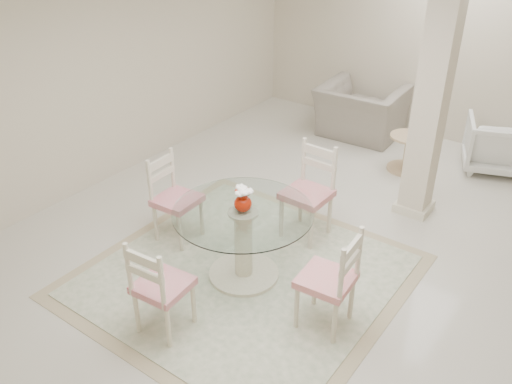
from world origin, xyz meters
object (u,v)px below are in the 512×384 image
Objects in this scene: dining_chair_east at (335,275)px; armchair_white at (496,144)px; column at (432,100)px; dining_chair_west at (172,192)px; recliner_taupe at (361,111)px; dining_chair_north at (311,185)px; dining_table at (243,244)px; side_table at (406,154)px; red_vase at (243,199)px; dining_chair_south at (157,282)px.

armchair_white is (0.28, 3.87, -0.21)m from dining_chair_east.
column is 3.52× the size of armchair_white.
dining_chair_east is 2.04m from dining_chair_west.
dining_chair_north is at bearing 103.06° from recliner_taupe.
dining_table is at bearing 97.23° from recliner_taupe.
side_table is at bearing 118.61° from column.
armchair_white is (2.30, 3.65, -0.20)m from dining_chair_west.
dining_chair_west is (-1.01, 0.11, 0.17)m from dining_table.
dining_table is 1.68× the size of armchair_white.
dining_chair_north reaches higher than dining_chair_east.
dining_chair_west reaches higher than red_vase.
dining_chair_east reaches higher than recliner_taupe.
dining_table is at bearing -96.92° from side_table.
column reaches higher than recliner_taupe.
dining_chair_south reaches higher than side_table.
dining_table is at bearing 146.31° from red_vase.
dining_chair_south is at bearing 53.21° from armchair_white.
dining_chair_west is 0.89× the size of recliner_taupe.
dining_chair_north is at bearing -123.65° from column.
dining_chair_east is 1.44m from dining_chair_north.
dining_chair_west is at bearing -100.39° from dining_chair_east.
dining_chair_west is 1.02× the size of dining_chair_south.
dining_chair_north is 2.81m from recliner_taupe.
column reaches higher than dining_chair_south.
dining_chair_south is (-0.11, -1.01, 0.16)m from dining_table.
red_vase reaches higher than recliner_taupe.
red_vase is 1.07m from dining_chair_south.
dining_chair_north reaches higher than recliner_taupe.
dining_chair_west reaches higher than side_table.
column reaches higher than dining_chair_east.
dining_chair_south reaches higher than dining_table.
column is 2.38m from recliner_taupe.
red_vase is 0.22× the size of dining_chair_north.
dining_chair_north is 3.00m from armchair_white.
dining_chair_east is at bearing -78.46° from side_table.
dining_chair_north is at bearing -100.99° from dining_chair_south.
armchair_white reaches higher than side_table.
dining_chair_west reaches higher than armchair_white.
armchair_white is 1.55× the size of side_table.
dining_chair_south is at bearing -143.39° from dining_chair_west.
dining_chair_south is at bearing -55.39° from dining_chair_east.
dining_chair_north is (-0.75, -1.12, -0.75)m from column.
dining_chair_south is 4.97m from armchair_white.
armchair_white is at bearing -111.12° from dining_chair_south.
red_vase is 0.21× the size of recliner_taupe.
dining_chair_north is (0.11, 1.02, 0.22)m from dining_table.
recliner_taupe is at bearing 146.41° from side_table.
recliner_taupe is 1.93m from armchair_white.
recliner_taupe is at bearing -19.10° from armchair_white.
side_table is (0.48, 4.05, -0.31)m from dining_chair_south.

